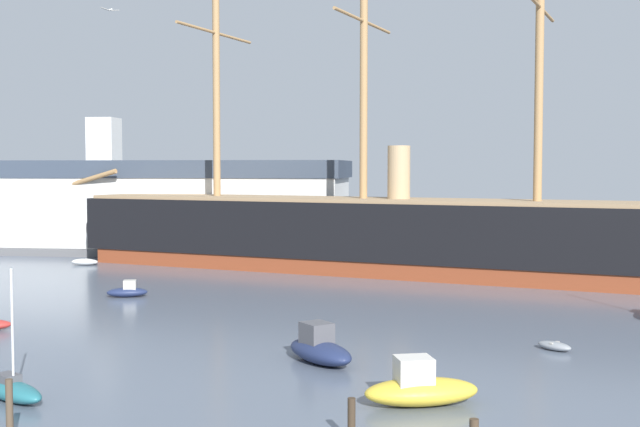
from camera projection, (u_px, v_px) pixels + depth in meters
name	position (u px, v px, depth m)	size (l,w,h in m)	color
tall_ship	(363.00, 233.00, 76.35)	(68.24, 25.07, 33.60)	brown
sailboat_foreground_left	(11.00, 389.00, 34.32)	(4.35, 3.37, 5.61)	#236670
motorboat_foreground_right	(420.00, 388.00, 33.56)	(5.21, 3.42, 2.03)	gold
motorboat_near_centre	(320.00, 349.00, 40.92)	(4.63, 4.87, 1.99)	#1E284C
dinghy_mid_right	(554.00, 346.00, 43.70)	(2.06, 1.93, 0.47)	gray
motorboat_alongside_bow	(128.00, 291.00, 61.69)	(3.28, 2.10, 1.28)	#1E284C
dinghy_far_left	(85.00, 262.00, 81.87)	(2.77, 1.30, 0.64)	silver
motorboat_distant_centre	(369.00, 255.00, 85.01)	(2.12, 4.87, 2.03)	#1E284C
mooring_piling_left_pair	(9.00, 412.00, 28.71)	(0.26, 0.26, 2.37)	#4C3D2D
mooring_piling_right_pair	(352.00, 420.00, 28.99)	(0.28, 0.28, 1.62)	#382B1E
dockside_warehouse_left	(169.00, 206.00, 95.51)	(44.96, 15.95, 15.69)	#565659
seagull_in_flight	(110.00, 10.00, 44.27)	(0.76, 0.97, 0.13)	silver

